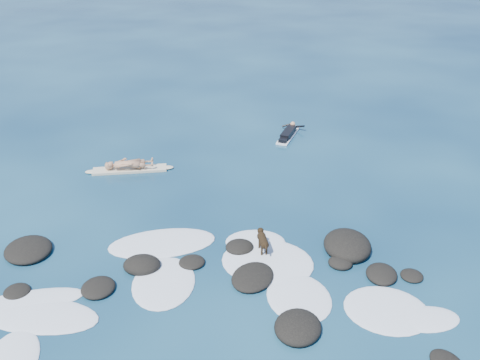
{
  "coord_description": "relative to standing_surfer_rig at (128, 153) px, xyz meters",
  "views": [
    {
      "loc": [
        -0.21,
        -12.13,
        9.15
      ],
      "look_at": [
        0.59,
        4.0,
        0.9
      ],
      "focal_mm": 40.0,
      "sensor_mm": 36.0,
      "label": 1
    }
  ],
  "objects": [
    {
      "name": "ground",
      "position": [
        3.57,
        -6.77,
        -0.77
      ],
      "size": [
        160.0,
        160.0,
        0.0
      ],
      "primitive_type": "plane",
      "color": "#0A2642",
      "rests_on": "ground"
    },
    {
      "name": "reef_rocks",
      "position": [
        3.31,
        -7.71,
        -0.66
      ],
      "size": [
        12.87,
        7.66,
        0.62
      ],
      "color": "black",
      "rests_on": "ground"
    },
    {
      "name": "breaking_foam",
      "position": [
        2.57,
        -7.4,
        -0.76
      ],
      "size": [
        12.7,
        6.7,
        0.12
      ],
      "color": "white",
      "rests_on": "ground"
    },
    {
      "name": "standing_surfer_rig",
      "position": [
        0.0,
        0.0,
        0.0
      ],
      "size": [
        3.42,
        0.81,
        1.94
      ],
      "rotation": [
        0.0,
        0.0,
        0.08
      ],
      "color": "beige",
      "rests_on": "ground"
    },
    {
      "name": "paddling_surfer_rig",
      "position": [
        6.63,
        3.19,
        -0.62
      ],
      "size": [
        1.5,
        2.39,
        0.42
      ],
      "rotation": [
        0.0,
        0.0,
        1.17
      ],
      "color": "white",
      "rests_on": "ground"
    },
    {
      "name": "dog",
      "position": [
        4.69,
        -5.75,
        -0.33
      ],
      "size": [
        0.33,
        1.04,
        0.66
      ],
      "rotation": [
        0.0,
        0.0,
        1.69
      ],
      "color": "black",
      "rests_on": "ground"
    }
  ]
}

